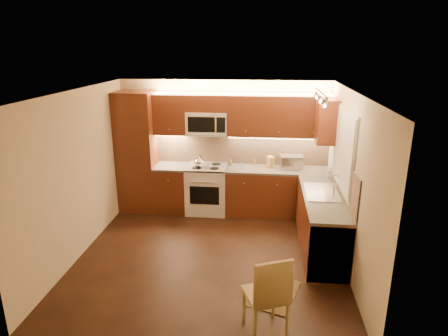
# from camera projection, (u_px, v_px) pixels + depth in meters

# --- Properties ---
(floor) EXTENTS (4.00, 4.00, 0.01)m
(floor) POSITION_uv_depth(u_px,v_px,m) (211.00, 255.00, 6.06)
(floor) COLOR black
(floor) RESTS_ON ground
(ceiling) EXTENTS (4.00, 4.00, 0.01)m
(ceiling) POSITION_uv_depth(u_px,v_px,m) (209.00, 92.00, 5.31)
(ceiling) COLOR beige
(ceiling) RESTS_ON ground
(wall_back) EXTENTS (4.00, 0.01, 2.50)m
(wall_back) POSITION_uv_depth(u_px,v_px,m) (224.00, 146.00, 7.59)
(wall_back) COLOR #C6B591
(wall_back) RESTS_ON ground
(wall_front) EXTENTS (4.00, 0.01, 2.50)m
(wall_front) POSITION_uv_depth(u_px,v_px,m) (181.00, 246.00, 3.79)
(wall_front) COLOR #C6B591
(wall_front) RESTS_ON ground
(wall_left) EXTENTS (0.01, 4.00, 2.50)m
(wall_left) POSITION_uv_depth(u_px,v_px,m) (79.00, 174.00, 5.89)
(wall_left) COLOR #C6B591
(wall_left) RESTS_ON ground
(wall_right) EXTENTS (0.01, 4.00, 2.50)m
(wall_right) POSITION_uv_depth(u_px,v_px,m) (351.00, 184.00, 5.49)
(wall_right) COLOR #C6B591
(wall_right) RESTS_ON ground
(pantry) EXTENTS (0.70, 0.60, 2.30)m
(pantry) POSITION_uv_depth(u_px,v_px,m) (137.00, 152.00, 7.50)
(pantry) COLOR #461A0F
(pantry) RESTS_ON floor
(base_cab_back_left) EXTENTS (0.62, 0.60, 0.86)m
(base_cab_back_left) POSITION_uv_depth(u_px,v_px,m) (172.00, 189.00, 7.65)
(base_cab_back_left) COLOR #461A0F
(base_cab_back_left) RESTS_ON floor
(counter_back_left) EXTENTS (0.62, 0.60, 0.04)m
(counter_back_left) POSITION_uv_depth(u_px,v_px,m) (171.00, 167.00, 7.51)
(counter_back_left) COLOR #3C3936
(counter_back_left) RESTS_ON base_cab_back_left
(base_cab_back_right) EXTENTS (1.92, 0.60, 0.86)m
(base_cab_back_right) POSITION_uv_depth(u_px,v_px,m) (277.00, 192.00, 7.44)
(base_cab_back_right) COLOR #461A0F
(base_cab_back_right) RESTS_ON floor
(counter_back_right) EXTENTS (1.92, 0.60, 0.04)m
(counter_back_right) POSITION_uv_depth(u_px,v_px,m) (278.00, 170.00, 7.31)
(counter_back_right) COLOR #3C3936
(counter_back_right) RESTS_ON base_cab_back_right
(base_cab_right) EXTENTS (0.60, 2.00, 0.86)m
(base_cab_right) POSITION_uv_depth(u_px,v_px,m) (321.00, 224.00, 6.14)
(base_cab_right) COLOR #461A0F
(base_cab_right) RESTS_ON floor
(counter_right) EXTENTS (0.60, 2.00, 0.04)m
(counter_right) POSITION_uv_depth(u_px,v_px,m) (323.00, 197.00, 6.01)
(counter_right) COLOR #3C3936
(counter_right) RESTS_ON base_cab_right
(dishwasher) EXTENTS (0.58, 0.60, 0.84)m
(dishwasher) POSITION_uv_depth(u_px,v_px,m) (327.00, 245.00, 5.48)
(dishwasher) COLOR silver
(dishwasher) RESTS_ON floor
(backsplash_back) EXTENTS (3.30, 0.02, 0.60)m
(backsplash_back) POSITION_uv_depth(u_px,v_px,m) (242.00, 149.00, 7.56)
(backsplash_back) COLOR tan
(backsplash_back) RESTS_ON wall_back
(backsplash_right) EXTENTS (0.02, 2.00, 0.60)m
(backsplash_right) POSITION_uv_depth(u_px,v_px,m) (344.00, 178.00, 5.88)
(backsplash_right) COLOR tan
(backsplash_right) RESTS_ON wall_right
(upper_cab_back_left) EXTENTS (0.62, 0.35, 0.75)m
(upper_cab_back_left) POSITION_uv_depth(u_px,v_px,m) (171.00, 114.00, 7.33)
(upper_cab_back_left) COLOR #461A0F
(upper_cab_back_left) RESTS_ON wall_back
(upper_cab_back_right) EXTENTS (1.92, 0.35, 0.75)m
(upper_cab_back_right) POSITION_uv_depth(u_px,v_px,m) (280.00, 116.00, 7.13)
(upper_cab_back_right) COLOR #461A0F
(upper_cab_back_right) RESTS_ON wall_back
(upper_cab_bridge) EXTENTS (0.76, 0.35, 0.31)m
(upper_cab_bridge) POSITION_uv_depth(u_px,v_px,m) (207.00, 103.00, 7.20)
(upper_cab_bridge) COLOR #461A0F
(upper_cab_bridge) RESTS_ON wall_back
(upper_cab_right_corner) EXTENTS (0.35, 0.50, 0.75)m
(upper_cab_right_corner) POSITION_uv_depth(u_px,v_px,m) (327.00, 121.00, 6.65)
(upper_cab_right_corner) COLOR #461A0F
(upper_cab_right_corner) RESTS_ON wall_right
(stove) EXTENTS (0.76, 0.65, 0.92)m
(stove) POSITION_uv_depth(u_px,v_px,m) (207.00, 189.00, 7.55)
(stove) COLOR silver
(stove) RESTS_ON floor
(microwave) EXTENTS (0.76, 0.38, 0.44)m
(microwave) POSITION_uv_depth(u_px,v_px,m) (207.00, 123.00, 7.30)
(microwave) COLOR silver
(microwave) RESTS_ON wall_back
(window_frame) EXTENTS (0.03, 1.44, 1.24)m
(window_frame) POSITION_uv_depth(u_px,v_px,m) (344.00, 150.00, 5.91)
(window_frame) COLOR silver
(window_frame) RESTS_ON wall_right
(window_blinds) EXTENTS (0.02, 1.36, 1.16)m
(window_blinds) POSITION_uv_depth(u_px,v_px,m) (343.00, 150.00, 5.91)
(window_blinds) COLOR silver
(window_blinds) RESTS_ON wall_right
(sink) EXTENTS (0.52, 0.86, 0.15)m
(sink) POSITION_uv_depth(u_px,v_px,m) (322.00, 188.00, 6.12)
(sink) COLOR silver
(sink) RESTS_ON counter_right
(faucet) EXTENTS (0.20, 0.04, 0.30)m
(faucet) POSITION_uv_depth(u_px,v_px,m) (334.00, 184.00, 6.08)
(faucet) COLOR silver
(faucet) RESTS_ON counter_right
(track_light_bar) EXTENTS (0.04, 1.20, 0.03)m
(track_light_bar) POSITION_uv_depth(u_px,v_px,m) (321.00, 93.00, 5.55)
(track_light_bar) COLOR silver
(track_light_bar) RESTS_ON ceiling
(kettle) EXTENTS (0.27, 0.27, 0.24)m
(kettle) POSITION_uv_depth(u_px,v_px,m) (199.00, 161.00, 7.31)
(kettle) COLOR silver
(kettle) RESTS_ON stove
(toaster_oven) EXTENTS (0.44, 0.34, 0.25)m
(toaster_oven) POSITION_uv_depth(u_px,v_px,m) (291.00, 162.00, 7.33)
(toaster_oven) COLOR silver
(toaster_oven) RESTS_ON counter_back_right
(knife_block) EXTENTS (0.15, 0.18, 0.21)m
(knife_block) POSITION_uv_depth(u_px,v_px,m) (270.00, 162.00, 7.38)
(knife_block) COLOR #9C7C46
(knife_block) RESTS_ON counter_back_right
(spice_jar_a) EXTENTS (0.04, 0.04, 0.10)m
(spice_jar_a) POSITION_uv_depth(u_px,v_px,m) (231.00, 161.00, 7.60)
(spice_jar_a) COLOR silver
(spice_jar_a) RESTS_ON counter_back_right
(spice_jar_b) EXTENTS (0.05, 0.05, 0.08)m
(spice_jar_b) POSITION_uv_depth(u_px,v_px,m) (230.00, 164.00, 7.49)
(spice_jar_b) COLOR brown
(spice_jar_b) RESTS_ON counter_back_right
(spice_jar_c) EXTENTS (0.05, 0.05, 0.08)m
(spice_jar_c) POSITION_uv_depth(u_px,v_px,m) (241.00, 164.00, 7.49)
(spice_jar_c) COLOR silver
(spice_jar_c) RESTS_ON counter_back_right
(spice_jar_d) EXTENTS (0.05, 0.05, 0.11)m
(spice_jar_d) POSITION_uv_depth(u_px,v_px,m) (254.00, 162.00, 7.54)
(spice_jar_d) COLOR #9F632F
(spice_jar_d) RESTS_ON counter_back_right
(soap_bottle) EXTENTS (0.09, 0.09, 0.19)m
(soap_bottle) POSITION_uv_depth(u_px,v_px,m) (330.00, 172.00, 6.84)
(soap_bottle) COLOR silver
(soap_bottle) RESTS_ON counter_right
(rug) EXTENTS (0.76, 0.92, 0.01)m
(rug) POSITION_uv_depth(u_px,v_px,m) (274.00, 293.00, 5.11)
(rug) COLOR black
(rug) RESTS_ON floor
(dining_chair) EXTENTS (0.57, 0.57, 0.99)m
(dining_chair) POSITION_uv_depth(u_px,v_px,m) (266.00, 293.00, 4.32)
(dining_chair) COLOR #9C7C46
(dining_chair) RESTS_ON floor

